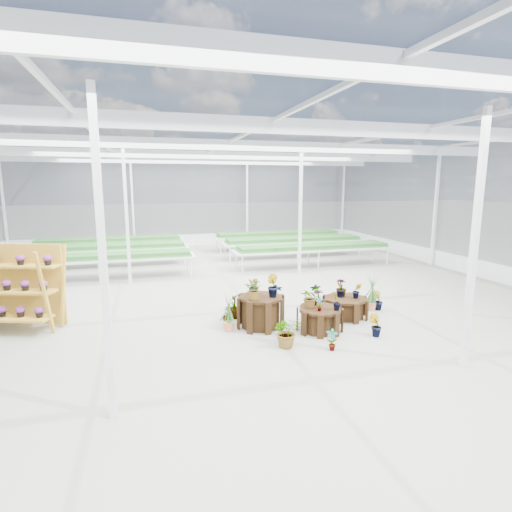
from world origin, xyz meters
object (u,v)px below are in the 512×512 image
object	(u,v)px
shelf_rack	(18,288)
bird_table	(0,283)
plinth_low	(345,307)
plinth_tall	(261,312)
plinth_mid	(320,319)

from	to	relation	value
shelf_rack	bird_table	distance (m)	1.04
plinth_low	shelf_rack	size ratio (longest dim) A/B	0.57
plinth_tall	plinth_low	size ratio (longest dim) A/B	0.98
plinth_low	shelf_rack	world-z (taller)	shelf_rack
plinth_mid	plinth_low	distance (m)	1.22
bird_table	plinth_low	bearing A→B (deg)	-33.54
bird_table	plinth_mid	bearing A→B (deg)	-40.51
plinth_low	bird_table	xyz separation A→B (m)	(-8.10, 2.05, 0.67)
plinth_tall	plinth_mid	size ratio (longest dim) A/B	1.07
bird_table	shelf_rack	bearing A→B (deg)	-72.99
plinth_mid	shelf_rack	size ratio (longest dim) A/B	0.52
shelf_rack	bird_table	bearing A→B (deg)	145.45
plinth_tall	shelf_rack	size ratio (longest dim) A/B	0.56
plinth_mid	plinth_low	size ratio (longest dim) A/B	0.91
shelf_rack	plinth_mid	bearing A→B (deg)	2.66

